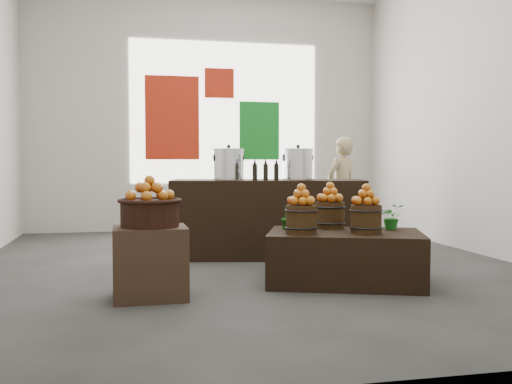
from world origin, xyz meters
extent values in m
plane|color=#3C3D3A|center=(0.00, 0.00, 0.00)|extent=(7.00, 7.00, 0.00)
cube|color=#BCB8AE|center=(0.00, 3.50, 2.00)|extent=(6.00, 0.04, 4.00)
cube|color=white|center=(0.30, 3.48, 2.00)|extent=(3.20, 0.02, 2.40)
cube|color=#A9200D|center=(-0.60, 3.47, 1.90)|extent=(0.90, 0.04, 1.40)
cube|color=#11701D|center=(0.90, 3.47, 1.70)|extent=(0.70, 0.04, 1.00)
cube|color=#A9200D|center=(0.20, 3.47, 2.50)|extent=(0.50, 0.04, 0.50)
cube|color=#463120|center=(-1.11, -1.36, 0.30)|extent=(0.62, 0.51, 0.61)
cylinder|color=black|center=(-1.11, -1.36, 0.72)|extent=(0.49, 0.49, 0.22)
cube|color=black|center=(0.71, -1.15, 0.25)|extent=(1.64, 1.31, 0.49)
cylinder|color=#3A2610|center=(0.26, -1.20, 0.63)|extent=(0.29, 0.29, 0.26)
cylinder|color=#3A2610|center=(0.85, -1.32, 0.63)|extent=(0.29, 0.29, 0.26)
cylinder|color=#3A2610|center=(0.67, -0.86, 0.63)|extent=(0.29, 0.29, 0.26)
imported|color=#156717|center=(1.23, -1.08, 0.62)|extent=(0.25, 0.23, 0.25)
imported|color=#156717|center=(0.23, -0.85, 0.62)|extent=(0.17, 0.16, 0.25)
cube|color=black|center=(0.34, 0.48, 0.47)|extent=(2.40, 1.18, 0.94)
cylinder|color=silver|center=(-0.12, 0.58, 1.12)|extent=(0.36, 0.36, 0.36)
cylinder|color=silver|center=(0.70, 0.41, 1.12)|extent=(0.36, 0.36, 0.36)
imported|color=tan|center=(1.74, 1.67, 0.76)|extent=(0.66, 0.59, 1.52)
camera|label=1|loc=(-1.24, -6.23, 1.15)|focal=40.00mm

